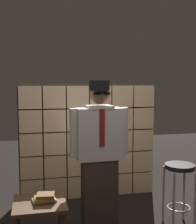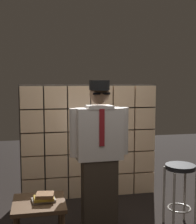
{
  "view_description": "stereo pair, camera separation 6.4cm",
  "coord_description": "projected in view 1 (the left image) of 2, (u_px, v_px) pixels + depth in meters",
  "views": [
    {
      "loc": [
        -0.81,
        -2.76,
        1.69
      ],
      "look_at": [
        -0.08,
        0.53,
        1.34
      ],
      "focal_mm": 49.15,
      "sensor_mm": 36.0,
      "label": 1
    },
    {
      "loc": [
        -0.75,
        -2.77,
        1.69
      ],
      "look_at": [
        -0.08,
        0.53,
        1.34
      ],
      "focal_mm": 49.15,
      "sensor_mm": 36.0,
      "label": 2
    }
  ],
  "objects": [
    {
      "name": "standing_person",
      "position": [
        99.0,
        153.0,
        3.42
      ],
      "size": [
        0.67,
        0.29,
        1.69
      ],
      "rotation": [
        0.0,
        0.0,
        0.03
      ],
      "color": "#382D23",
      "rests_on": "ground"
    },
    {
      "name": "glass_block_wall",
      "position": [
        89.0,
        142.0,
        4.41
      ],
      "size": [
        1.98,
        0.1,
        1.65
      ],
      "color": "#E0B78C",
      "rests_on": "ground"
    },
    {
      "name": "bar_stool",
      "position": [
        179.0,
        180.0,
        3.53
      ],
      "size": [
        0.34,
        0.34,
        0.73
      ],
      "color": "black",
      "rests_on": "ground"
    },
    {
      "name": "side_table",
      "position": [
        40.0,
        208.0,
        3.05
      ],
      "size": [
        0.52,
        0.52,
        0.49
      ],
      "color": "#513823",
      "rests_on": "ground"
    },
    {
      "name": "book_stack",
      "position": [
        45.0,
        198.0,
        3.04
      ],
      "size": [
        0.24,
        0.19,
        0.09
      ],
      "color": "gray",
      "rests_on": "side_table"
    }
  ]
}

